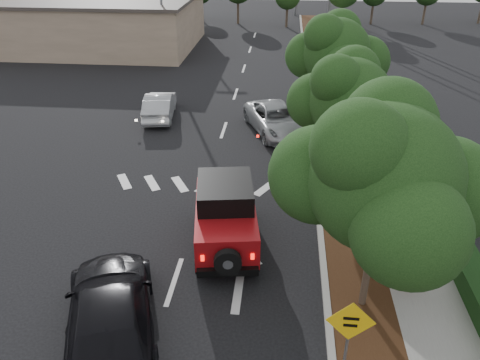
# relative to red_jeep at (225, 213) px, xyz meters

# --- Properties ---
(ground) EXTENTS (120.00, 120.00, 0.00)m
(ground) POSITION_rel_red_jeep_xyz_m (-1.33, -2.23, -1.15)
(ground) COLOR black
(ground) RESTS_ON ground
(curb) EXTENTS (0.20, 70.00, 0.15)m
(curb) POSITION_rel_red_jeep_xyz_m (3.27, 9.77, -1.07)
(curb) COLOR #9E9B93
(curb) RESTS_ON ground
(planting_strip) EXTENTS (1.80, 70.00, 0.12)m
(planting_strip) POSITION_rel_red_jeep_xyz_m (4.27, 9.77, -1.09)
(planting_strip) COLOR black
(planting_strip) RESTS_ON ground
(sidewalk) EXTENTS (2.00, 70.00, 0.12)m
(sidewalk) POSITION_rel_red_jeep_xyz_m (6.17, 9.77, -1.09)
(sidewalk) COLOR gray
(sidewalk) RESTS_ON ground
(hedge) EXTENTS (0.80, 70.00, 0.80)m
(hedge) POSITION_rel_red_jeep_xyz_m (7.57, 9.77, -0.75)
(hedge) COLOR black
(hedge) RESTS_ON ground
(commercial_building) EXTENTS (22.00, 12.00, 4.00)m
(commercial_building) POSITION_rel_red_jeep_xyz_m (-17.33, 27.77, 0.85)
(commercial_building) COLOR gray
(commercial_building) RESTS_ON ground
(transmission_tower) EXTENTS (7.00, 4.00, 28.00)m
(transmission_tower) POSITION_rel_red_jeep_xyz_m (4.67, 45.77, -1.15)
(transmission_tower) COLOR slate
(transmission_tower) RESTS_ON ground
(street_tree_near) EXTENTS (3.80, 3.80, 5.92)m
(street_tree_near) POSITION_rel_red_jeep_xyz_m (4.27, -2.73, -1.15)
(street_tree_near) COLOR black
(street_tree_near) RESTS_ON ground
(street_tree_mid) EXTENTS (3.20, 3.20, 5.32)m
(street_tree_mid) POSITION_rel_red_jeep_xyz_m (4.27, 4.27, -1.15)
(street_tree_mid) COLOR black
(street_tree_mid) RESTS_ON ground
(street_tree_far) EXTENTS (3.40, 3.40, 5.62)m
(street_tree_far) POSITION_rel_red_jeep_xyz_m (4.27, 10.77, -1.15)
(street_tree_far) COLOR black
(street_tree_far) RESTS_ON ground
(light_pole_a) EXTENTS (2.00, 0.22, 9.00)m
(light_pole_a) POSITION_rel_red_jeep_xyz_m (-7.83, 23.77, -1.15)
(light_pole_a) COLOR slate
(light_pole_a) RESTS_ON ground
(light_pole_b) EXTENTS (2.00, 0.22, 9.00)m
(light_pole_b) POSITION_rel_red_jeep_xyz_m (-8.83, 35.77, -1.15)
(light_pole_b) COLOR slate
(light_pole_b) RESTS_ON ground
(red_jeep) EXTENTS (2.52, 4.57, 2.26)m
(red_jeep) POSITION_rel_red_jeep_xyz_m (0.00, 0.00, 0.00)
(red_jeep) COLOR black
(red_jeep) RESTS_ON ground
(silver_suv_ahead) EXTENTS (4.02, 5.55, 1.40)m
(silver_suv_ahead) POSITION_rel_red_jeep_xyz_m (1.43, 9.78, -0.44)
(silver_suv_ahead) COLOR #9C9FA3
(silver_suv_ahead) RESTS_ON ground
(black_suv_oncoming) EXTENTS (3.92, 5.99, 1.61)m
(black_suv_oncoming) POSITION_rel_red_jeep_xyz_m (-2.44, -4.51, -0.34)
(black_suv_oncoming) COLOR black
(black_suv_oncoming) RESTS_ON ground
(silver_sedan_oncoming) EXTENTS (2.03, 4.41, 1.40)m
(silver_sedan_oncoming) POSITION_rel_red_jeep_xyz_m (-5.13, 11.29, -0.45)
(silver_sedan_oncoming) COLOR #AAADB2
(silver_sedan_oncoming) RESTS_ON ground
(parked_suv) EXTENTS (4.95, 2.66, 1.60)m
(parked_suv) POSITION_rel_red_jeep_xyz_m (-10.33, 23.73, -0.35)
(parked_suv) COLOR #A7ABAF
(parked_suv) RESTS_ON ground
(speed_hump_sign) EXTENTS (1.11, 0.09, 2.35)m
(speed_hump_sign) POSITION_rel_red_jeep_xyz_m (3.47, -5.30, 0.48)
(speed_hump_sign) COLOR slate
(speed_hump_sign) RESTS_ON ground
(terracotta_planter) EXTENTS (0.68, 0.68, 1.19)m
(terracotta_planter) POSITION_rel_red_jeep_xyz_m (5.68, -1.80, -0.34)
(terracotta_planter) COLOR brown
(terracotta_planter) RESTS_ON ground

